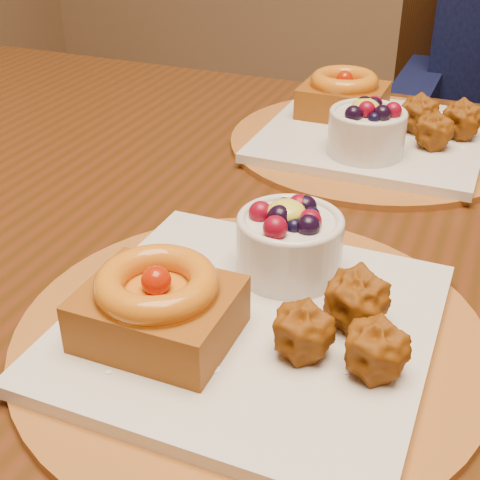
% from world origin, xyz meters
% --- Properties ---
extents(dining_table, '(1.60, 0.90, 0.76)m').
position_xyz_m(dining_table, '(-0.06, 0.10, 0.68)').
color(dining_table, '#391F0A').
rests_on(dining_table, ground).
extents(place_setting_near, '(0.38, 0.38, 0.09)m').
position_xyz_m(place_setting_near, '(-0.06, -0.12, 0.78)').
color(place_setting_near, brown).
rests_on(place_setting_near, dining_table).
extents(place_setting_far, '(0.38, 0.38, 0.09)m').
position_xyz_m(place_setting_far, '(-0.06, 0.31, 0.78)').
color(place_setting_far, brown).
rests_on(place_setting_far, dining_table).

